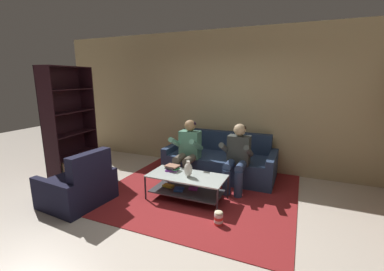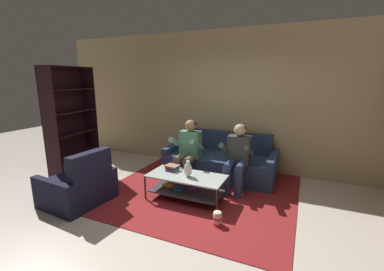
{
  "view_description": "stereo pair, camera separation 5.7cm",
  "coord_description": "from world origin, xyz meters",
  "views": [
    {
      "loc": [
        1.45,
        -2.88,
        1.92
      ],
      "look_at": [
        -0.19,
        0.91,
        1.0
      ],
      "focal_mm": 24.0,
      "sensor_mm": 36.0,
      "label": 1
    },
    {
      "loc": [
        1.5,
        -2.86,
        1.92
      ],
      "look_at": [
        -0.19,
        0.91,
        1.0
      ],
      "focal_mm": 24.0,
      "sensor_mm": 36.0,
      "label": 2
    }
  ],
  "objects": [
    {
      "name": "person_seated_right",
      "position": [
        0.49,
        1.29,
        0.64
      ],
      "size": [
        0.5,
        0.58,
        1.16
      ],
      "color": "navy",
      "rests_on": "ground"
    },
    {
      "name": "person_seated_left",
      "position": [
        -0.44,
        1.29,
        0.64
      ],
      "size": [
        0.5,
        0.58,
        1.17
      ],
      "color": "brown",
      "rests_on": "ground"
    },
    {
      "name": "popcorn_tub",
      "position": [
        0.55,
        0.1,
        0.1
      ],
      "size": [
        0.12,
        0.12,
        0.2
      ],
      "color": "red",
      "rests_on": "ground"
    },
    {
      "name": "ground",
      "position": [
        0.0,
        0.0,
        0.0
      ],
      "size": [
        16.8,
        16.8,
        0.0
      ],
      "primitive_type": "plane",
      "color": "beige"
    },
    {
      "name": "back_partition",
      "position": [
        0.0,
        2.46,
        1.45
      ],
      "size": [
        8.4,
        0.12,
        2.9
      ],
      "primitive_type": "cube",
      "color": "tan",
      "rests_on": "ground"
    },
    {
      "name": "coffee_table",
      "position": [
        -0.16,
        0.61,
        0.27
      ],
      "size": [
        1.24,
        0.58,
        0.41
      ],
      "color": "#B4BFBA",
      "rests_on": "ground"
    },
    {
      "name": "couch",
      "position": [
        0.03,
        1.85,
        0.28
      ],
      "size": [
        2.13,
        0.95,
        0.84
      ],
      "color": "navy",
      "rests_on": "ground"
    },
    {
      "name": "area_rug",
      "position": [
        -0.06,
        1.11,
        0.01
      ],
      "size": [
        3.15,
        3.19,
        0.01
      ],
      "color": "maroon",
      "rests_on": "ground"
    },
    {
      "name": "vase",
      "position": [
        -0.1,
        0.58,
        0.53
      ],
      "size": [
        0.13,
        0.13,
        0.26
      ],
      "color": "silver",
      "rests_on": "coffee_table"
    },
    {
      "name": "armchair",
      "position": [
        -1.63,
        -0.17,
        0.27
      ],
      "size": [
        0.91,
        0.98,
        0.87
      ],
      "color": "black",
      "rests_on": "ground"
    },
    {
      "name": "book_stack",
      "position": [
        -0.46,
        0.72,
        0.46
      ],
      "size": [
        0.25,
        0.21,
        0.09
      ],
      "color": "purple",
      "rests_on": "coffee_table"
    },
    {
      "name": "bookshelf",
      "position": [
        -2.74,
        0.69,
        0.8
      ],
      "size": [
        0.45,
        1.1,
        2.14
      ],
      "color": "black",
      "rests_on": "ground"
    }
  ]
}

